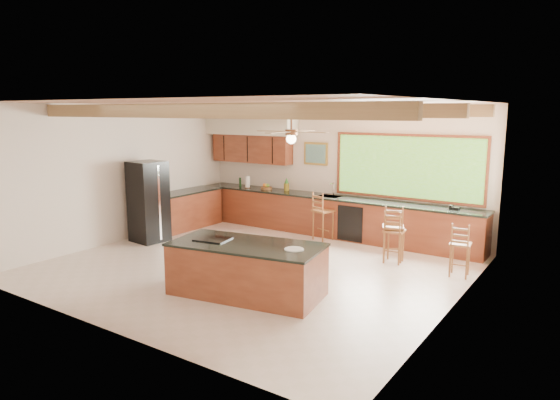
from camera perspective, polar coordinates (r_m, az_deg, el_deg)
The scene contains 9 objects.
ground at distance 9.37m, azimuth -3.04°, elevation -7.63°, with size 7.20×7.20×0.00m, color beige.
room_shell at distance 9.56m, azimuth -1.61°, elevation 6.29°, with size 7.27×6.54×3.02m.
counter_run at distance 11.70m, azimuth 1.18°, elevation -1.64°, with size 7.12×3.10×1.24m.
island at distance 7.91m, azimuth -3.82°, elevation -7.87°, with size 2.53×1.51×0.85m.
refrigerator at distance 11.34m, azimuth -14.80°, elevation -0.18°, with size 0.76×0.74×1.78m.
bar_stool_a at distance 11.09m, azimuth 4.81°, elevation -1.35°, with size 0.49×0.49×1.10m.
bar_stool_b at distance 9.75m, azimuth 12.67°, elevation -3.15°, with size 0.52×0.52×1.10m.
bar_stool_c at distance 9.66m, azimuth 12.80°, elevation -3.61°, with size 0.40×0.40×1.02m.
bar_stool_d at distance 9.19m, azimuth 19.85°, elevation -4.89°, with size 0.38×0.38×0.96m.
Camera 1 is at (5.39, -7.10, 2.87)m, focal length 32.00 mm.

